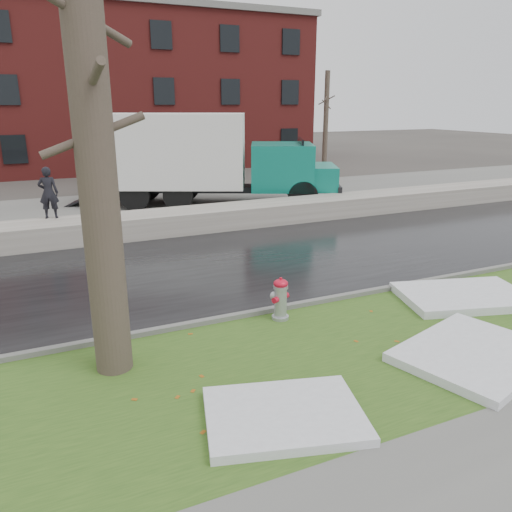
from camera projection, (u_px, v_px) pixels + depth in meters
name	position (u px, v px, depth m)	size (l,w,h in m)	color
ground	(277.00, 335.00, 9.70)	(120.00, 120.00, 0.00)	#47423D
verge	(309.00, 364.00, 8.61)	(60.00, 4.50, 0.04)	#2B4C19
road	(203.00, 268.00, 13.61)	(60.00, 7.00, 0.03)	black
parking_lot	(138.00, 210.00, 21.01)	(60.00, 9.00, 0.03)	slate
curb	(255.00, 313.00, 10.55)	(60.00, 0.15, 0.14)	slate
snowbank	(163.00, 223.00, 17.16)	(60.00, 1.60, 0.75)	#A5A097
brick_building	(112.00, 93.00, 35.12)	(26.00, 12.00, 10.00)	maroon
bg_tree_right	(326.00, 117.00, 35.92)	(1.40, 1.62, 6.50)	brown
fire_hydrant	(280.00, 297.00, 10.23)	(0.45, 0.43, 0.90)	#9DA0A4
tree	(94.00, 141.00, 7.36)	(1.55, 1.85, 7.47)	brown
box_truck	(202.00, 158.00, 21.46)	(11.44, 6.64, 3.91)	black
worker	(48.00, 193.00, 15.94)	(0.60, 0.40, 1.66)	black
snow_patch_near	(474.00, 354.00, 8.74)	(2.60, 2.00, 0.16)	silver
snow_patch_far	(284.00, 415.00, 7.04)	(2.20, 1.60, 0.14)	silver
snow_patch_side	(464.00, 296.00, 11.33)	(2.80, 1.80, 0.18)	silver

